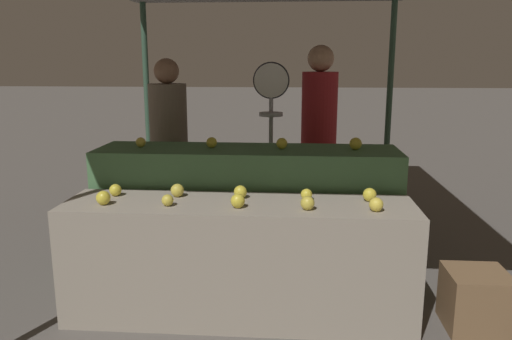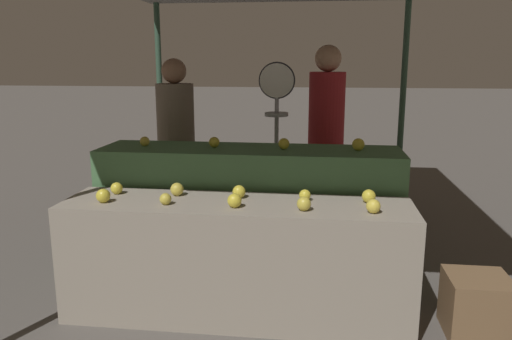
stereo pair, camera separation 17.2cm
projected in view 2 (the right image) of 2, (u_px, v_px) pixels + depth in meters
name	position (u px, v px, depth m)	size (l,w,h in m)	color
ground_plane	(237.00, 314.00, 3.31)	(60.00, 60.00, 0.00)	#59544F
display_counter_front	(237.00, 260.00, 3.23)	(2.22, 0.55, 0.77)	gray
display_counter_back	(250.00, 214.00, 3.79)	(2.22, 0.55, 1.02)	#4C7A4C
apple_front_0	(103.00, 196.00, 3.15)	(0.09, 0.09, 0.09)	gold
apple_front_1	(165.00, 199.00, 3.10)	(0.07, 0.07, 0.07)	gold
apple_front_2	(234.00, 201.00, 3.04)	(0.09, 0.09, 0.09)	gold
apple_front_3	(304.00, 204.00, 2.98)	(0.09, 0.09, 0.09)	gold
apple_front_4	(373.00, 206.00, 2.93)	(0.08, 0.08, 0.08)	yellow
apple_front_5	(117.00, 188.00, 3.35)	(0.08, 0.08, 0.08)	gold
apple_front_6	(177.00, 189.00, 3.31)	(0.09, 0.09, 0.09)	gold
apple_front_7	(239.00, 192.00, 3.25)	(0.09, 0.09, 0.09)	gold
apple_front_8	(305.00, 195.00, 3.19)	(0.07, 0.07, 0.07)	gold
apple_front_9	(369.00, 196.00, 3.14)	(0.09, 0.09, 0.09)	gold
apple_back_0	(145.00, 141.00, 3.77)	(0.07, 0.07, 0.07)	yellow
apple_back_1	(214.00, 142.00, 3.72)	(0.08, 0.08, 0.08)	gold
apple_back_2	(284.00, 144.00, 3.64)	(0.08, 0.08, 0.08)	gold
apple_back_3	(358.00, 144.00, 3.58)	(0.09, 0.09, 0.09)	gold
produce_scale	(277.00, 114.00, 4.22)	(0.31, 0.20, 1.64)	#99999E
person_vendor_at_scale	(326.00, 128.00, 4.52)	(0.42, 0.42, 1.79)	#2D2D38
person_customer_left	(176.00, 138.00, 4.50)	(0.46, 0.46, 1.67)	#2D2D38
wooden_crate_side	(477.00, 305.00, 3.05)	(0.37, 0.37, 0.37)	brown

